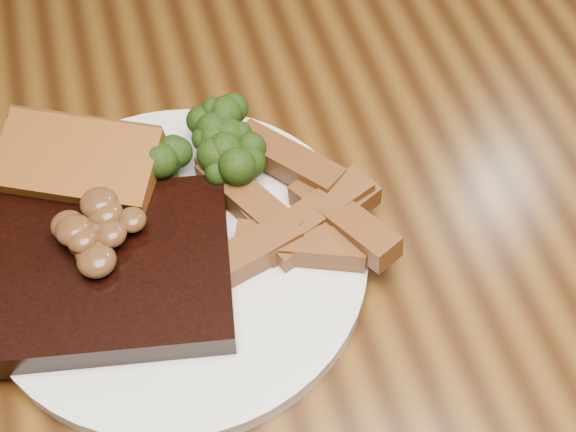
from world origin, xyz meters
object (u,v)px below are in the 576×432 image
object	(u,v)px
dining_table	(298,277)
potato_wedges	(266,216)
plate	(177,258)
steak	(102,272)
garlic_bread	(85,180)

from	to	relation	value
dining_table	potato_wedges	distance (m)	0.12
plate	potato_wedges	distance (m)	0.07
steak	potato_wedges	size ratio (longest dim) A/B	1.48
garlic_bread	potato_wedges	size ratio (longest dim) A/B	0.97
potato_wedges	dining_table	bearing A→B (deg)	17.23
plate	garlic_bread	xyz separation A→B (m)	(-0.06, 0.08, 0.02)
plate	dining_table	bearing A→B (deg)	9.54
dining_table	plate	world-z (taller)	plate
garlic_bread	potato_wedges	distance (m)	0.15
dining_table	garlic_bread	xyz separation A→B (m)	(-0.16, 0.06, 0.12)
garlic_bread	dining_table	bearing A→B (deg)	4.82
dining_table	plate	xyz separation A→B (m)	(-0.10, -0.02, 0.10)
steak	potato_wedges	distance (m)	0.13
dining_table	steak	distance (m)	0.20
plate	steak	bearing A→B (deg)	-170.22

